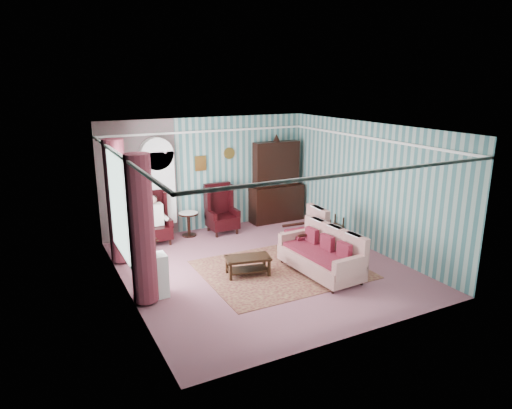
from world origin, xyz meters
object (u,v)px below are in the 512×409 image
bookcase (159,193)px  wingback_left (154,218)px  nest_table (332,226)px  plant_stand (152,277)px  sofa (321,248)px  dresser_hutch (277,179)px  coffee_table (248,266)px  seated_woman (154,220)px  round_side_table (189,224)px  floral_armchair (305,232)px  wingback_right (222,209)px

bookcase → wingback_left: size_ratio=1.79×
nest_table → plant_stand: (-4.87, -1.20, 0.13)m
sofa → wingback_left: bearing=34.2°
dresser_hutch → coffee_table: size_ratio=2.65×
sofa → seated_woman: bearing=34.2°
seated_woman → coffee_table: (1.16, -2.68, -0.39)m
round_side_table → floral_armchair: (1.88, -2.40, 0.23)m
round_side_table → plant_stand: size_ratio=0.75×
sofa → coffee_table: 1.50m
round_side_table → floral_armchair: floral_armchair is taller
seated_woman → round_side_table: (0.90, 0.15, -0.29)m
bookcase → plant_stand: 3.39m
wingback_right → seated_woman: (-1.75, 0.00, -0.04)m
wingback_right → coffee_table: (-0.59, -2.68, -0.43)m
bookcase → plant_stand: bearing=-108.5°
floral_armchair → coffee_table: 1.71m
dresser_hutch → seated_woman: (-3.50, -0.27, -0.59)m
floral_armchair → coffee_table: size_ratio=1.20×
nest_table → floral_armchair: size_ratio=0.51×
round_side_table → coffee_table: bearing=-84.8°
sofa → coffee_table: bearing=63.1°
wingback_right → nest_table: bearing=-33.7°
wingback_left → plant_stand: size_ratio=1.56×
sofa → coffee_table: (-1.34, 0.58, -0.35)m
dresser_hutch → plant_stand: (-4.30, -3.02, -0.78)m
wingback_left → wingback_right: 1.75m
plant_stand → floral_armchair: size_ratio=0.75×
round_side_table → nest_table: size_ratio=1.11×
seated_woman → wingback_left: bearing=0.0°
dresser_hutch → plant_stand: 5.31m
bookcase → wingback_left: bearing=-122.7°
wingback_left → nest_table: size_ratio=2.31×
round_side_table → coffee_table: round_side_table is taller
seated_woman → sofa: (2.50, -3.26, -0.04)m
dresser_hutch → floral_armchair: bearing=-106.0°
dresser_hutch → wingback_left: (-3.50, -0.27, -0.55)m
floral_armchair → coffee_table: floral_armchair is taller
sofa → dresser_hutch: bearing=-19.1°
wingback_right → bookcase: bearing=165.4°
dresser_hutch → wingback_left: 3.55m
plant_stand → round_side_table: bearing=59.6°
bookcase → coffee_table: size_ratio=2.52×
wingback_left → wingback_right: same height
sofa → wingback_right: bearing=9.6°
sofa → bookcase: bearing=28.3°
dresser_hutch → wingback_right: dresser_hutch is taller
wingback_left → coffee_table: wingback_left is taller
plant_stand → sofa: 3.34m
dresser_hutch → round_side_table: size_ratio=3.93×
dresser_hutch → plant_stand: size_ratio=2.95×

